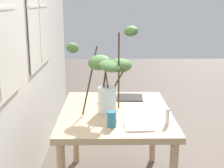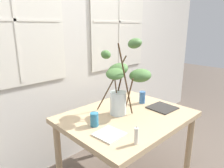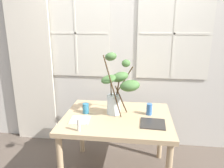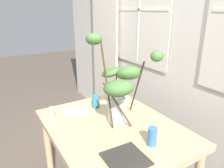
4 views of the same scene
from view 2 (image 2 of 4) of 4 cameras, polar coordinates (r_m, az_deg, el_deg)
The scene contains 8 objects.
back_wall_with_windows at distance 2.43m, azimuth -10.27°, elevation 10.61°, with size 5.15×0.14×2.68m.
dining_table at distance 2.01m, azimuth 4.08°, elevation -10.70°, with size 1.17×0.92×0.74m.
vase_with_branches at distance 1.91m, azimuth 3.17°, elevation 0.70°, with size 0.49×0.61×0.73m.
drinking_glass_blue_left at distance 1.75m, azimuth -4.89°, elevation -9.73°, with size 0.07×0.07×0.12m, color teal.
drinking_glass_blue_right at distance 2.26m, azimuth 8.36°, elevation -3.65°, with size 0.06×0.06×0.13m, color #386BAD.
plate_square_left at distance 1.63m, azimuth -0.78°, elevation -13.70°, with size 0.20×0.20×0.01m, color silver.
plate_square_right at distance 2.18m, azimuth 13.70°, elevation -6.37°, with size 0.25×0.25×0.01m, color #2D2B28.
pillar_candle at distance 1.51m, azimuth 6.67°, elevation -14.06°, with size 0.03×0.03×0.14m.
Camera 2 is at (-1.35, -1.19, 1.55)m, focal length 33.11 mm.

